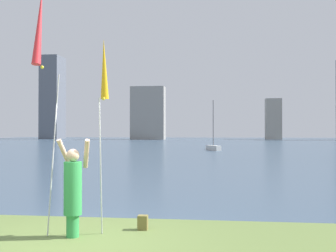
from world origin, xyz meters
The scene contains 9 objects.
ground centered at (0.00, 50.95, -0.06)m, with size 120.00×138.00×0.12m.
person centered at (-0.11, 0.36, 0.89)m, with size 0.66×0.49×1.81m.
kite_flag_left centered at (-0.57, -0.05, 3.73)m, with size 0.16×1.12×4.55m.
kite_flag_right centered at (0.36, 0.79, 3.08)m, with size 0.16×0.46×3.75m.
bag centered at (1.08, 1.07, 0.14)m, with size 0.19×0.17×0.28m.
sailboat_1 centered at (2.03, 35.16, 0.35)m, with size 1.60×2.59×5.10m.
skyline_tower_0 centered at (-38.78, 92.24, 10.33)m, with size 4.63×6.14×20.66m.
skyline_tower_1 centered at (-13.82, 88.29, 6.16)m, with size 7.86×3.77×12.32m.
skyline_tower_2 centered at (15.52, 93.62, 4.84)m, with size 3.63×3.29×9.67m.
Camera 1 is at (2.57, -7.02, 1.96)m, focal length 44.23 mm.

